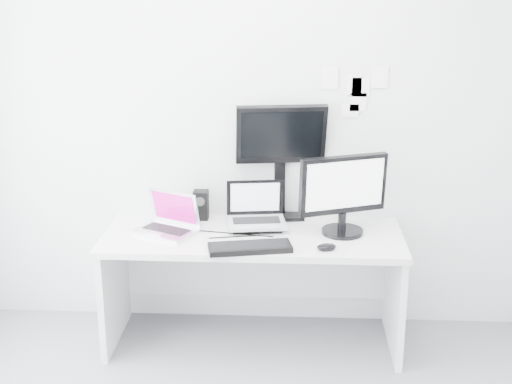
# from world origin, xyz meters

# --- Properties ---
(back_wall) EXTENTS (3.60, 0.00, 3.60)m
(back_wall) POSITION_xyz_m (0.00, 1.60, 1.35)
(back_wall) COLOR silver
(back_wall) RESTS_ON ground
(desk) EXTENTS (1.80, 0.70, 0.73)m
(desk) POSITION_xyz_m (0.00, 1.25, 0.36)
(desk) COLOR silver
(desk) RESTS_ON ground
(macbook) EXTENTS (0.43, 0.39, 0.26)m
(macbook) POSITION_xyz_m (-0.53, 1.23, 0.86)
(macbook) COLOR silver
(macbook) RESTS_ON desk
(speaker) EXTENTS (0.10, 0.10, 0.19)m
(speaker) POSITION_xyz_m (-0.34, 1.50, 0.82)
(speaker) COLOR black
(speaker) RESTS_ON desk
(dell_laptop) EXTENTS (0.38, 0.32, 0.29)m
(dell_laptop) POSITION_xyz_m (0.02, 1.33, 0.88)
(dell_laptop) COLOR #AEB0B6
(dell_laptop) RESTS_ON desk
(rear_monitor) EXTENTS (0.58, 0.28, 0.76)m
(rear_monitor) POSITION_xyz_m (0.16, 1.56, 1.11)
(rear_monitor) COLOR black
(rear_monitor) RESTS_ON desk
(samsung_monitor) EXTENTS (0.60, 0.43, 0.50)m
(samsung_monitor) POSITION_xyz_m (0.54, 1.28, 0.98)
(samsung_monitor) COLOR black
(samsung_monitor) RESTS_ON desk
(keyboard) EXTENTS (0.49, 0.25, 0.03)m
(keyboard) POSITION_xyz_m (-0.00, 0.99, 0.75)
(keyboard) COLOR black
(keyboard) RESTS_ON desk
(mouse) EXTENTS (0.13, 0.10, 0.04)m
(mouse) POSITION_xyz_m (0.43, 1.01, 0.75)
(mouse) COLOR black
(mouse) RESTS_ON desk
(wall_note_0) EXTENTS (0.10, 0.00, 0.14)m
(wall_note_0) POSITION_xyz_m (0.45, 1.59, 1.62)
(wall_note_0) COLOR white
(wall_note_0) RESTS_ON back_wall
(wall_note_1) EXTENTS (0.09, 0.00, 0.13)m
(wall_note_1) POSITION_xyz_m (0.60, 1.59, 1.58)
(wall_note_1) COLOR white
(wall_note_1) RESTS_ON back_wall
(wall_note_2) EXTENTS (0.10, 0.00, 0.14)m
(wall_note_2) POSITION_xyz_m (0.75, 1.59, 1.63)
(wall_note_2) COLOR white
(wall_note_2) RESTS_ON back_wall
(wall_note_3) EXTENTS (0.11, 0.00, 0.08)m
(wall_note_3) POSITION_xyz_m (0.58, 1.59, 1.42)
(wall_note_3) COLOR white
(wall_note_3) RESTS_ON back_wall
(wall_note_4) EXTENTS (0.11, 0.00, 0.12)m
(wall_note_4) POSITION_xyz_m (0.64, 1.59, 1.56)
(wall_note_4) COLOR white
(wall_note_4) RESTS_ON back_wall
(wall_note_5) EXTENTS (0.10, 0.00, 0.11)m
(wall_note_5) POSITION_xyz_m (0.63, 1.59, 1.47)
(wall_note_5) COLOR white
(wall_note_5) RESTS_ON back_wall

